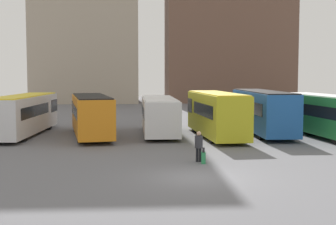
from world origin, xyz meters
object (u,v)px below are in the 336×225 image
at_px(bus_1, 91,114).
at_px(traveler, 199,144).
at_px(bus_3, 216,113).
at_px(bus_4, 262,110).
at_px(suitcase, 203,158).
at_px(bus_2, 159,114).
at_px(bus_5, 325,114).
at_px(bus_0, 24,113).

distance_m(bus_1, traveler, 12.62).
height_order(bus_3, bus_4, bus_4).
bearing_deg(bus_4, suitcase, 153.39).
distance_m(traveler, suitcase, 0.84).
bearing_deg(bus_3, bus_2, 63.00).
bearing_deg(bus_5, bus_1, 79.88).
bearing_deg(bus_3, bus_0, 77.64).
xyz_separation_m(bus_0, bus_5, (22.42, -2.79, 0.04)).
relative_size(bus_0, bus_4, 1.00).
relative_size(bus_1, suitcase, 12.16).
bearing_deg(suitcase, bus_1, 39.54).
bearing_deg(traveler, bus_3, -6.57).
relative_size(bus_2, bus_3, 0.94).
bearing_deg(bus_1, bus_2, -89.72).
bearing_deg(bus_2, bus_1, 99.63).
bearing_deg(traveler, bus_1, 39.97).
bearing_deg(bus_2, bus_4, -88.92).
relative_size(bus_0, bus_2, 1.22).
bearing_deg(suitcase, bus_5, -38.94).
bearing_deg(bus_1, bus_3, -105.03).
height_order(bus_5, traveler, bus_5).
distance_m(bus_3, suitcase, 10.71).
relative_size(bus_1, bus_5, 0.91).
relative_size(bus_3, bus_4, 0.87).
distance_m(bus_0, suitcase, 17.38).
bearing_deg(bus_3, suitcase, 163.06).
xyz_separation_m(bus_0, bus_4, (18.40, -0.16, 0.16)).
relative_size(bus_1, bus_4, 0.88).
bearing_deg(bus_2, traveler, -172.94).
xyz_separation_m(bus_0, bus_2, (10.30, -0.39, -0.12)).
distance_m(bus_2, suitcase, 12.28).
distance_m(bus_2, bus_5, 12.36).
relative_size(bus_2, bus_5, 0.84).
height_order(bus_2, bus_3, bus_3).
relative_size(bus_0, bus_3, 1.14).
bearing_deg(bus_4, bus_2, 92.37).
bearing_deg(bus_4, bus_3, 117.11).
xyz_separation_m(bus_2, bus_3, (4.11, -1.75, 0.24)).
height_order(bus_3, bus_5, bus_3).
distance_m(bus_0, bus_4, 18.41).
bearing_deg(bus_1, suitcase, -158.37).
height_order(bus_4, traveler, bus_4).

